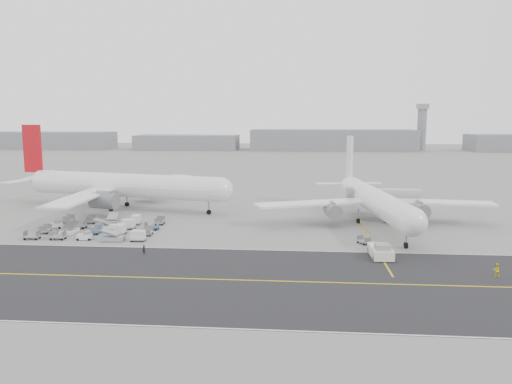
# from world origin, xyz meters

# --- Properties ---
(ground) EXTENTS (700.00, 700.00, 0.00)m
(ground) POSITION_xyz_m (0.00, 0.00, 0.00)
(ground) COLOR gray
(ground) RESTS_ON ground
(taxiway) EXTENTS (220.00, 59.00, 0.03)m
(taxiway) POSITION_xyz_m (5.02, -17.98, 0.01)
(taxiway) COLOR #28272A
(taxiway) RESTS_ON ground
(horizon_buildings) EXTENTS (520.00, 28.00, 28.00)m
(horizon_buildings) POSITION_xyz_m (30.00, 260.00, 0.00)
(horizon_buildings) COLOR gray
(horizon_buildings) RESTS_ON ground
(control_tower) EXTENTS (7.00, 7.00, 31.25)m
(control_tower) POSITION_xyz_m (100.00, 265.00, 16.25)
(control_tower) COLOR gray
(control_tower) RESTS_ON ground
(airliner_a) EXTENTS (57.57, 56.31, 20.17)m
(airliner_a) POSITION_xyz_m (-26.11, 33.09, 5.81)
(airliner_a) COLOR white
(airliner_a) RESTS_ON ground
(airliner_b) EXTENTS (49.53, 50.38, 17.43)m
(airliner_b) POSITION_xyz_m (32.36, 20.96, 5.03)
(airliner_b) COLOR white
(airliner_b) RESTS_ON ground
(pushback_tug) EXTENTS (3.28, 8.61, 2.46)m
(pushback_tug) POSITION_xyz_m (29.87, -5.01, 1.01)
(pushback_tug) COLOR silver
(pushback_tug) RESTS_ON ground
(jet_bridge) EXTENTS (16.97, 3.76, 6.39)m
(jet_bridge) POSITION_xyz_m (36.01, 28.77, 4.45)
(jet_bridge) COLOR gray
(jet_bridge) RESTS_ON ground
(gse_cluster) EXTENTS (28.50, 22.98, 2.05)m
(gse_cluster) POSITION_xyz_m (-21.44, 9.04, 0.00)
(gse_cluster) COLOR gray
(gse_cluster) RESTS_ON ground
(stray_dolly) EXTENTS (2.36, 2.70, 1.42)m
(stray_dolly) POSITION_xyz_m (28.31, 3.37, 0.00)
(stray_dolly) COLOR silver
(stray_dolly) RESTS_ON ground
(ground_crew_a) EXTENTS (0.68, 0.58, 1.59)m
(ground_crew_a) POSITION_xyz_m (-7.96, -6.36, 0.79)
(ground_crew_a) COLOR black
(ground_crew_a) RESTS_ON ground
(ground_crew_b) EXTENTS (1.01, 0.82, 1.93)m
(ground_crew_b) POSITION_xyz_m (44.23, -13.63, 0.97)
(ground_crew_b) COLOR yellow
(ground_crew_b) RESTS_ON ground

